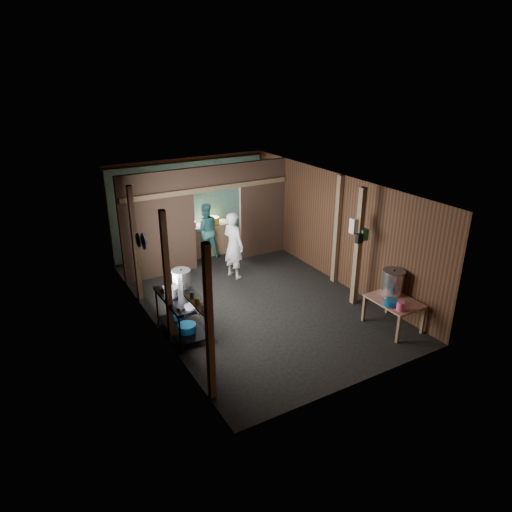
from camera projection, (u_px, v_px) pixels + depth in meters
floor at (252, 298)px, 10.44m from camera, size 4.50×7.00×0.00m
ceiling at (251, 185)px, 9.45m from camera, size 4.50×7.00×0.00m
wall_back at (189, 205)px, 12.75m from camera, size 4.50×0.00×2.60m
wall_front at (363, 315)px, 7.14m from camera, size 4.50×0.00×2.60m
wall_left at (150, 265)px, 8.90m from camera, size 0.00×7.00×2.60m
wall_right at (334, 227)px, 10.98m from camera, size 0.00×7.00×2.60m
partition_left at (158, 226)px, 11.09m from camera, size 1.85×0.10×2.60m
partition_right at (262, 209)px, 12.43m from camera, size 1.35×0.10×2.60m
partition_header at (216, 177)px, 11.44m from camera, size 1.30×0.10×0.60m
turquoise_panel at (190, 207)px, 12.72m from camera, size 4.40×0.06×2.50m
back_counter at (209, 239)px, 12.78m from camera, size 1.20×0.50×0.85m
wall_clock at (198, 183)px, 12.55m from camera, size 0.20×0.03×0.20m
post_left_a at (209, 325)px, 6.85m from camera, size 0.10×0.12×2.60m
post_left_b at (167, 280)px, 8.29m from camera, size 0.10×0.12×2.60m
post_left_c at (135, 245)px, 9.90m from camera, size 0.10×0.12×2.60m
post_right at (337, 230)px, 10.79m from camera, size 0.10×0.12×2.60m
post_free at (358, 248)px, 9.75m from camera, size 0.12×0.12×2.60m
cross_beam at (208, 189)px, 11.38m from camera, size 4.40×0.12×0.12m
pan_lid_big at (144, 241)px, 9.11m from camera, size 0.03×0.34×0.34m
pan_lid_small at (138, 240)px, 9.47m from camera, size 0.03×0.30×0.30m
wall_shelf at (197, 304)px, 7.23m from camera, size 0.14×0.80×0.03m
jar_white at (204, 307)px, 7.00m from camera, size 0.07×0.07×0.10m
jar_yellow at (197, 301)px, 7.20m from camera, size 0.08×0.08×0.10m
jar_green at (192, 295)px, 7.38m from camera, size 0.06×0.06×0.10m
bag_white at (356, 225)px, 9.61m from camera, size 0.22×0.15×0.32m
bag_green at (364, 235)px, 9.62m from camera, size 0.16×0.12×0.24m
bag_black at (359, 238)px, 9.56m from camera, size 0.14×0.10×0.20m
gas_range at (183, 315)px, 8.91m from camera, size 0.71×1.38×0.81m
prep_table at (393, 314)px, 9.18m from camera, size 0.73×1.01×0.60m
stove_pot_large at (181, 279)px, 9.09m from camera, size 0.49×0.49×0.37m
stove_pot_med at (171, 293)px, 8.69m from camera, size 0.27×0.27×0.22m
stove_saucepan at (166, 289)px, 8.95m from camera, size 0.17×0.17×0.09m
frying_pan at (192, 307)px, 8.33m from camera, size 0.27×0.49×0.06m
blue_tub_front at (187, 328)px, 8.82m from camera, size 0.35×0.35×0.14m
blue_tub_back at (176, 315)px, 9.28m from camera, size 0.28×0.28×0.11m
stock_pot at (393, 282)px, 9.26m from camera, size 0.45×0.45×0.52m
wash_basin at (391, 302)px, 8.87m from camera, size 0.38×0.38×0.11m
pink_bucket at (400, 306)px, 8.66m from camera, size 0.16×0.16×0.17m
knife at (410, 311)px, 8.67m from camera, size 0.30×0.06×0.01m
yellow_tub at (213, 220)px, 12.66m from camera, size 0.32×0.32×0.18m
red_cup at (194, 224)px, 12.40m from camera, size 0.12×0.12×0.14m
cook at (234, 245)px, 11.21m from camera, size 0.55×0.69×1.65m
worker_back at (205, 230)px, 12.39m from camera, size 0.84×0.71×1.54m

